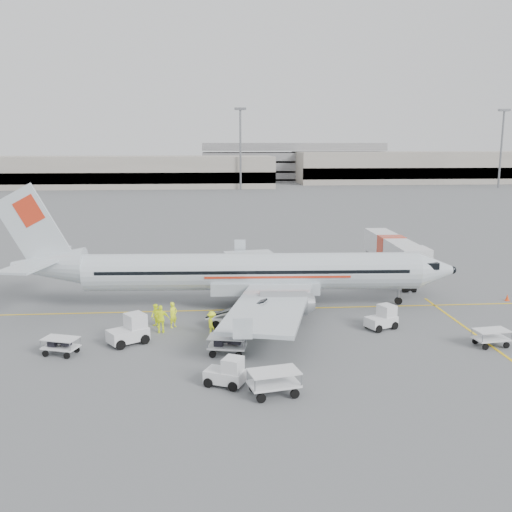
{
  "coord_description": "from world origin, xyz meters",
  "views": [
    {
      "loc": [
        -3.55,
        -42.16,
        12.52
      ],
      "look_at": [
        0.0,
        2.0,
        3.8
      ],
      "focal_mm": 40.0,
      "sensor_mm": 36.0,
      "label": 1
    }
  ],
  "objects_px": {
    "aircraft": "(253,247)",
    "tug_mid": "(225,371)",
    "tug_fore": "(381,317)",
    "jet_bridge": "(391,257)",
    "tug_aft": "(128,330)",
    "belt_loader": "(239,310)"
  },
  "relations": [
    {
      "from": "aircraft",
      "to": "belt_loader",
      "type": "xyz_separation_m",
      "value": [
        -1.37,
        -5.61,
        -3.34
      ]
    },
    {
      "from": "jet_bridge",
      "to": "tug_aft",
      "type": "bearing_deg",
      "value": -142.73
    },
    {
      "from": "jet_bridge",
      "to": "tug_aft",
      "type": "height_order",
      "value": "jet_bridge"
    },
    {
      "from": "tug_mid",
      "to": "belt_loader",
      "type": "bearing_deg",
      "value": 107.1
    },
    {
      "from": "aircraft",
      "to": "jet_bridge",
      "type": "height_order",
      "value": "aircraft"
    },
    {
      "from": "belt_loader",
      "to": "tug_mid",
      "type": "distance_m",
      "value": 9.37
    },
    {
      "from": "jet_bridge",
      "to": "tug_aft",
      "type": "xyz_separation_m",
      "value": [
        -22.35,
        -16.62,
        -1.05
      ]
    },
    {
      "from": "aircraft",
      "to": "tug_fore",
      "type": "bearing_deg",
      "value": -34.42
    },
    {
      "from": "aircraft",
      "to": "jet_bridge",
      "type": "relative_size",
      "value": 2.25
    },
    {
      "from": "jet_bridge",
      "to": "tug_mid",
      "type": "xyz_separation_m",
      "value": [
        -16.37,
        -23.47,
        -1.21
      ]
    },
    {
      "from": "aircraft",
      "to": "tug_aft",
      "type": "relative_size",
      "value": 14.02
    },
    {
      "from": "belt_loader",
      "to": "tug_fore",
      "type": "distance_m",
      "value": 9.8
    },
    {
      "from": "jet_bridge",
      "to": "tug_mid",
      "type": "height_order",
      "value": "jet_bridge"
    },
    {
      "from": "tug_fore",
      "to": "jet_bridge",
      "type": "bearing_deg",
      "value": 45.21
    },
    {
      "from": "jet_bridge",
      "to": "tug_mid",
      "type": "bearing_deg",
      "value": -124.26
    },
    {
      "from": "belt_loader",
      "to": "tug_aft",
      "type": "xyz_separation_m",
      "value": [
        -7.21,
        -2.42,
        -0.43
      ]
    },
    {
      "from": "jet_bridge",
      "to": "tug_fore",
      "type": "relative_size",
      "value": 7.23
    },
    {
      "from": "aircraft",
      "to": "jet_bridge",
      "type": "xyz_separation_m",
      "value": [
        13.77,
        8.59,
        -2.72
      ]
    },
    {
      "from": "aircraft",
      "to": "tug_mid",
      "type": "xyz_separation_m",
      "value": [
        -2.6,
        -14.88,
        -3.93
      ]
    },
    {
      "from": "aircraft",
      "to": "tug_mid",
      "type": "bearing_deg",
      "value": -97.22
    },
    {
      "from": "belt_loader",
      "to": "tug_aft",
      "type": "relative_size",
      "value": 2.08
    },
    {
      "from": "aircraft",
      "to": "belt_loader",
      "type": "relative_size",
      "value": 6.74
    }
  ]
}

